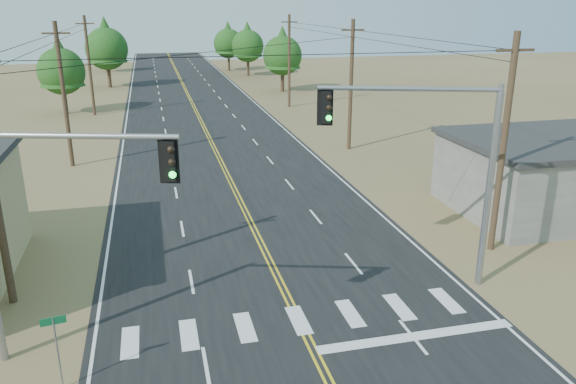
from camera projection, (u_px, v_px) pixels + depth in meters
name	position (u px, v px, depth m)	size (l,w,h in m)	color
road	(222.00, 164.00, 40.89)	(15.00, 200.00, 0.02)	black
utility_pole_left_mid	(64.00, 95.00, 38.74)	(1.80, 0.30, 10.00)	#4C3826
utility_pole_left_far	(89.00, 65.00, 57.15)	(1.80, 0.30, 10.00)	#4C3826
utility_pole_right_near	(503.00, 144.00, 25.06)	(1.80, 0.30, 10.00)	#4C3826
utility_pole_right_mid	(351.00, 85.00, 43.47)	(1.80, 0.30, 10.00)	#4C3826
utility_pole_right_far	(289.00, 61.00, 61.88)	(1.80, 0.30, 10.00)	#4C3826
signal_mast_left	(37.00, 211.00, 16.66)	(6.14, 2.10, 7.73)	gray
signal_mast_right	(441.00, 152.00, 21.77)	(6.62, 2.47, 8.25)	gray
street_sign	(56.00, 341.00, 16.51)	(0.72, 0.15, 2.44)	gray
tree_left_near	(61.00, 67.00, 58.05)	(4.81, 4.81, 8.02)	#3F2D1E
tree_left_mid	(106.00, 44.00, 76.36)	(5.71, 5.71, 9.52)	#3F2D1E
tree_left_far	(105.00, 45.00, 94.50)	(4.42, 4.42, 7.37)	#3F2D1E
tree_right_near	(282.00, 52.00, 72.91)	(5.08, 5.08, 8.46)	#3F2D1E
tree_right_mid	(248.00, 43.00, 89.38)	(5.10, 5.10, 8.50)	#3F2D1E
tree_right_far	(228.00, 40.00, 96.25)	(5.00, 5.00, 8.34)	#3F2D1E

